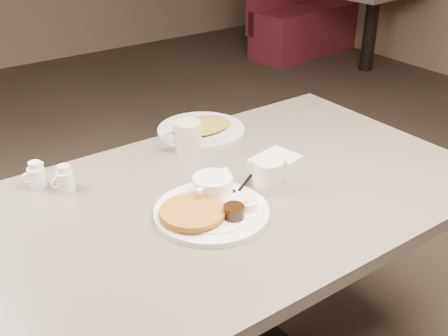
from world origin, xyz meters
TOP-DOWN VIEW (x-y plane):
  - diner_table at (0.00, 0.00)m, footprint 1.50×0.90m
  - main_plate at (-0.10, -0.06)m, footprint 0.41×0.41m
  - coffee_mug_near at (0.11, -0.05)m, footprint 0.13×0.10m
  - napkin at (0.23, 0.06)m, footprint 0.16×0.14m
  - coffee_mug_far at (0.05, 0.30)m, footprint 0.14×0.12m
  - creamer_left at (-0.37, 0.28)m, footprint 0.07×0.06m
  - creamer_right at (-0.43, 0.35)m, footprint 0.08×0.06m
  - hash_plate at (0.17, 0.39)m, footprint 0.32×0.32m
  - booth_back_right at (2.96, 2.74)m, footprint 1.29×1.48m

SIDE VIEW (x-z plane):
  - booth_back_right at x=2.96m, z-range -0.15..0.97m
  - diner_table at x=0.00m, z-range 0.21..0.96m
  - napkin at x=0.23m, z-range 0.75..0.77m
  - hash_plate at x=0.17m, z-range 0.75..0.78m
  - main_plate at x=-0.10m, z-range 0.74..0.81m
  - creamer_left at x=-0.37m, z-range 0.75..0.83m
  - creamer_right at x=-0.43m, z-range 0.75..0.83m
  - coffee_mug_near at x=0.11m, z-range 0.75..0.84m
  - coffee_mug_far at x=0.05m, z-range 0.75..0.85m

